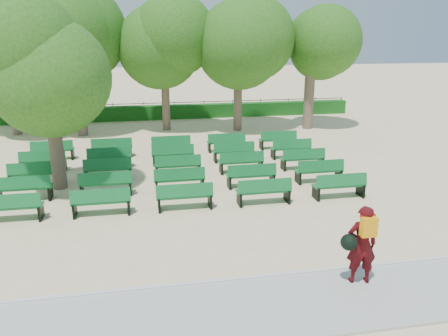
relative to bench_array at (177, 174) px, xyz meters
The scene contains 9 objects.
ground 1.75m from the bench_array, 93.63° to the right, with size 120.00×120.00×0.00m, color beige.
paving 9.15m from the bench_array, 90.70° to the right, with size 30.00×2.20×0.06m, color #B1B1AD.
curb 8.00m from the bench_array, 90.80° to the right, with size 30.00×0.12×0.10m, color silver.
hedge 12.26m from the bench_array, 90.52° to the left, with size 26.00×0.70×0.90m, color #175919.
fence 12.65m from the bench_array, 90.50° to the left, with size 26.00×0.10×1.02m, color black, non-canonical shape.
tree_line 8.25m from the bench_array, 90.77° to the left, with size 21.80×6.80×7.04m, color #2F681B, non-canonical shape.
bench_array is the anchor object (origin of this frame).
tree_among 6.06m from the bench_array, behind, with size 4.46×4.46×6.31m.
person 9.30m from the bench_array, 68.44° to the right, with size 0.90×0.56×1.85m.
Camera 1 is at (-1.09, -14.88, 5.51)m, focal length 35.00 mm.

